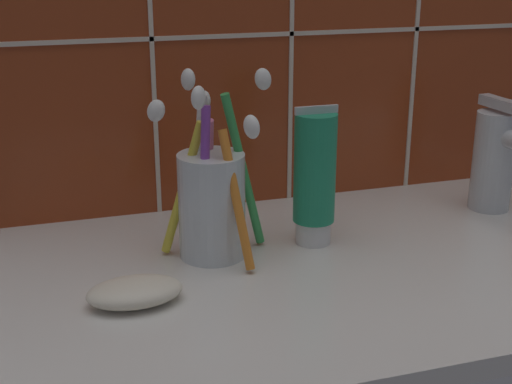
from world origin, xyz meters
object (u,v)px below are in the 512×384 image
toothbrush_cup (212,198)px  soap_bar (135,292)px  toothpaste_tube (315,177)px  sink_faucet (498,157)px

toothbrush_cup → soap_bar: toothbrush_cup is taller
toothpaste_tube → sink_faucet: toothpaste_tube is taller
sink_faucet → soap_bar: 45.78cm
sink_faucet → soap_bar: bearing=-79.2°
toothpaste_tube → sink_faucet: (24.06, 2.72, -0.77)cm
toothpaste_tube → sink_faucet: bearing=6.4°
toothbrush_cup → sink_faucet: bearing=4.3°
toothbrush_cup → sink_faucet: toothbrush_cup is taller
toothbrush_cup → sink_faucet: size_ratio=1.41×
toothbrush_cup → sink_faucet: 35.10cm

